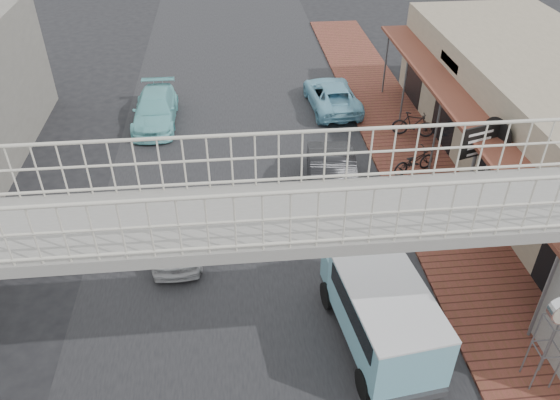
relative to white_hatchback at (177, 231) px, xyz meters
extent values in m
plane|color=black|center=(2.24, -1.53, -0.62)|extent=(120.00, 120.00, 0.00)
cube|color=black|center=(2.24, -1.53, -0.61)|extent=(10.00, 60.00, 0.01)
cube|color=brown|center=(8.74, 1.47, -0.57)|extent=(3.00, 40.00, 0.10)
cube|color=brown|center=(9.94, 2.47, 2.28)|extent=(1.80, 18.00, 0.12)
cube|color=silver|center=(10.29, 5.97, 2.68)|extent=(0.08, 2.60, 0.90)
cube|color=#B21914|center=(10.29, -0.53, 2.68)|extent=(0.08, 2.20, 0.80)
cube|color=gray|center=(2.24, -5.53, 4.50)|extent=(14.00, 2.00, 0.24)
cube|color=beige|center=(2.24, -4.58, 5.17)|extent=(14.00, 0.08, 1.10)
cube|color=beige|center=(2.24, -6.48, 5.17)|extent=(14.00, 0.08, 1.10)
imported|color=silver|center=(0.00, 0.00, 0.00)|extent=(1.52, 3.65, 1.24)
imported|color=black|center=(5.17, 2.06, 0.13)|extent=(2.04, 4.68, 1.50)
imported|color=#7CBFD8|center=(6.44, 9.26, -0.01)|extent=(2.27, 4.49, 1.22)
imported|color=#78CCD0|center=(-1.39, 8.51, 0.01)|extent=(1.79, 4.34, 1.26)
cylinder|color=black|center=(4.19, -2.91, -0.24)|extent=(0.35, 0.78, 0.75)
cylinder|color=black|center=(5.85, -2.70, -0.24)|extent=(0.35, 0.78, 0.75)
cylinder|color=black|center=(4.55, -5.78, -0.24)|extent=(0.35, 0.78, 0.75)
cylinder|color=black|center=(6.21, -5.57, -0.24)|extent=(0.35, 0.78, 0.75)
cube|color=#72B3C6|center=(5.24, -4.56, 0.65)|extent=(2.24, 3.63, 1.45)
cube|color=#72B3C6|center=(4.99, -2.59, 0.40)|extent=(1.84, 1.18, 0.96)
cube|color=black|center=(5.24, -4.56, 1.04)|extent=(2.20, 3.00, 0.54)
cube|color=silver|center=(5.24, -4.56, 1.40)|extent=(2.26, 3.63, 0.06)
imported|color=black|center=(8.47, 3.36, -0.05)|extent=(1.89, 1.25, 0.94)
imported|color=black|center=(9.27, 6.11, 0.00)|extent=(1.80, 1.01, 1.04)
cylinder|color=#59595B|center=(8.40, -5.61, 0.49)|extent=(0.04, 0.04, 2.01)
cylinder|color=#59595B|center=(8.88, -5.61, 0.49)|extent=(0.04, 0.04, 2.01)
cylinder|color=#59595B|center=(8.40, -6.09, 0.49)|extent=(0.04, 0.04, 2.01)
cylinder|color=#59595B|center=(9.30, 0.58, 1.13)|extent=(0.11, 0.11, 3.31)
cube|color=black|center=(9.31, 0.55, 2.33)|extent=(1.32, 0.48, 1.03)
cone|color=black|center=(10.23, 0.84, 2.33)|extent=(1.03, 1.40, 1.25)
cube|color=white|center=(9.27, 0.50, 2.27)|extent=(0.87, 0.28, 0.68)
camera|label=1|loc=(1.84, -13.27, 10.45)|focal=35.00mm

